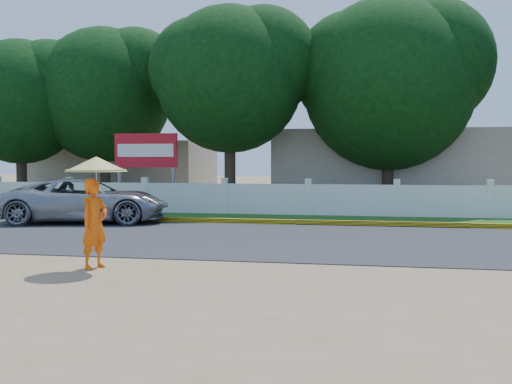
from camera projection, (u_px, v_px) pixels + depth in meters
ground at (234, 271)px, 11.32m from camera, size 120.00×120.00×0.00m
road at (276, 239)px, 15.72m from camera, size 60.00×7.00×0.02m
grass_verge at (303, 219)px, 20.86m from camera, size 60.00×3.50×0.03m
curb at (296, 222)px, 19.20m from camera, size 40.00×0.18×0.16m
fence at (308, 200)px, 22.25m from camera, size 40.00×0.10×1.10m
building_near at (394, 167)px, 28.26m from camera, size 10.00×6.00×3.20m
building_far at (126, 170)px, 31.82m from camera, size 8.00×5.00×2.80m
vehicle at (86, 200)px, 19.77m from camera, size 5.41×3.43×1.39m
monk_with_parasol at (95, 196)px, 11.55m from camera, size 1.11×1.11×2.03m
billboard at (146, 155)px, 24.50m from camera, size 2.50×0.13×2.95m
tree_row at (358, 82)px, 24.86m from camera, size 33.03×7.61×8.73m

